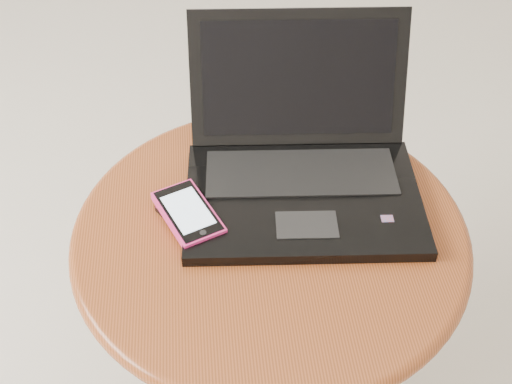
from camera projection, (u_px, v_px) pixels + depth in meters
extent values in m
plane|color=beige|center=(268.00, 380.00, 1.31)|extent=(4.00, 4.00, 0.00)
cylinder|color=#4F3219|center=(268.00, 321.00, 1.13)|extent=(0.09, 0.09, 0.41)
cylinder|color=#6A3111|center=(270.00, 232.00, 0.98)|extent=(0.56, 0.56, 0.03)
torus|color=#6A3111|center=(270.00, 232.00, 0.98)|extent=(0.58, 0.58, 0.03)
cube|color=black|center=(303.00, 199.00, 1.00)|extent=(0.37, 0.27, 0.02)
cube|color=black|center=(301.00, 172.00, 1.03)|extent=(0.30, 0.13, 0.00)
cube|color=black|center=(307.00, 225.00, 0.95)|extent=(0.09, 0.06, 0.00)
cube|color=red|center=(387.00, 219.00, 0.96)|extent=(0.02, 0.01, 0.00)
cube|color=black|center=(298.00, 78.00, 1.05)|extent=(0.35, 0.11, 0.20)
cube|color=black|center=(299.00, 79.00, 1.04)|extent=(0.31, 0.09, 0.17)
cube|color=black|center=(193.00, 220.00, 0.98)|extent=(0.11, 0.13, 0.01)
cube|color=#A72050|center=(173.00, 199.00, 1.00)|extent=(0.05, 0.04, 0.00)
cube|color=#EE2C7F|center=(188.00, 214.00, 0.97)|extent=(0.11, 0.14, 0.01)
cube|color=black|center=(188.00, 211.00, 0.96)|extent=(0.10, 0.13, 0.00)
cube|color=#CAE5FC|center=(188.00, 210.00, 0.96)|extent=(0.08, 0.10, 0.00)
cylinder|color=black|center=(203.00, 233.00, 0.93)|extent=(0.01, 0.01, 0.00)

